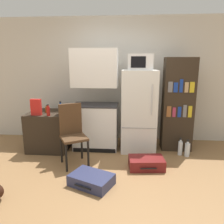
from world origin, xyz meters
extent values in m
plane|color=olive|center=(0.00, 0.00, 0.00)|extent=(24.00, 24.00, 0.00)
cube|color=beige|center=(0.20, 2.00, 1.32)|extent=(6.40, 0.10, 2.64)
cube|color=#2D2319|center=(-1.25, 1.24, 0.37)|extent=(0.76, 0.73, 0.75)
cube|color=white|center=(-0.34, 1.34, 0.44)|extent=(0.86, 0.51, 0.87)
cube|color=#333338|center=(-0.34, 1.34, 0.89)|extent=(0.88, 0.52, 0.03)
cube|color=white|center=(-0.34, 1.34, 1.60)|extent=(0.86, 0.44, 0.71)
cube|color=black|center=(-0.34, 1.08, 0.04)|extent=(0.83, 0.01, 0.08)
cube|color=silver|center=(0.51, 1.31, 0.78)|extent=(0.66, 0.57, 1.56)
cube|color=gray|center=(0.51, 1.02, 0.53)|extent=(0.63, 0.01, 0.01)
cylinder|color=silver|center=(0.72, 1.01, 1.06)|extent=(0.02, 0.02, 0.55)
cube|color=silver|center=(0.51, 1.31, 1.71)|extent=(0.45, 0.37, 0.29)
cube|color=black|center=(0.47, 1.12, 1.71)|extent=(0.26, 0.01, 0.20)
cube|color=#2D2319|center=(1.26, 1.43, 0.90)|extent=(0.58, 0.34, 1.79)
cube|color=brown|center=(1.07, 1.25, 0.80)|extent=(0.08, 0.01, 0.21)
cube|color=#A33351|center=(1.16, 1.25, 0.79)|extent=(0.06, 0.01, 0.18)
cube|color=#193899|center=(1.26, 1.25, 0.80)|extent=(0.07, 0.01, 0.20)
cube|color=slate|center=(1.36, 1.25, 0.81)|extent=(0.06, 0.01, 0.23)
cube|color=gold|center=(1.45, 1.25, 0.80)|extent=(0.07, 0.01, 0.21)
cube|color=slate|center=(1.07, 1.25, 1.26)|extent=(0.08, 0.01, 0.19)
cube|color=#193899|center=(1.16, 1.25, 1.25)|extent=(0.08, 0.01, 0.18)
cube|color=#193899|center=(1.26, 1.25, 1.28)|extent=(0.06, 0.01, 0.24)
cube|color=tan|center=(1.36, 1.25, 1.26)|extent=(0.07, 0.01, 0.19)
cube|color=gold|center=(1.45, 1.25, 1.26)|extent=(0.08, 0.01, 0.19)
cylinder|color=#AD1914|center=(-1.15, 0.96, 0.83)|extent=(0.06, 0.06, 0.17)
cylinder|color=#AD1914|center=(-1.15, 0.96, 0.93)|extent=(0.03, 0.03, 0.03)
cylinder|color=black|center=(-1.15, 0.96, 0.95)|extent=(0.03, 0.03, 0.02)
cylinder|color=brown|center=(-1.27, 1.21, 0.81)|extent=(0.06, 0.06, 0.12)
cylinder|color=brown|center=(-1.27, 1.21, 0.87)|extent=(0.03, 0.03, 0.02)
cylinder|color=black|center=(-1.27, 1.21, 0.89)|extent=(0.03, 0.03, 0.01)
cylinder|color=#1E47A3|center=(-0.93, 1.00, 0.85)|extent=(0.07, 0.07, 0.21)
cylinder|color=#1E47A3|center=(-0.93, 1.00, 0.97)|extent=(0.03, 0.03, 0.04)
cylinder|color=black|center=(-0.93, 1.00, 1.00)|extent=(0.04, 0.04, 0.02)
cube|color=red|center=(-1.39, 0.99, 0.90)|extent=(0.19, 0.07, 0.30)
cylinder|color=black|center=(-0.65, 0.31, 0.23)|extent=(0.04, 0.04, 0.46)
cylinder|color=black|center=(-0.33, 0.49, 0.23)|extent=(0.04, 0.04, 0.46)
cylinder|color=black|center=(-0.83, 0.62, 0.23)|extent=(0.04, 0.04, 0.46)
cylinder|color=black|center=(-0.51, 0.80, 0.23)|extent=(0.04, 0.04, 0.46)
cube|color=#4C331E|center=(-0.58, 0.56, 0.48)|extent=(0.55, 0.55, 0.04)
cube|color=#4C331E|center=(-0.67, 0.71, 0.76)|extent=(0.36, 0.23, 0.53)
cube|color=maroon|center=(0.62, 0.53, 0.09)|extent=(0.60, 0.41, 0.18)
cylinder|color=black|center=(0.64, 0.33, 0.09)|extent=(0.26, 0.05, 0.02)
cube|color=navy|center=(-0.19, -0.05, 0.08)|extent=(0.69, 0.59, 0.16)
cylinder|color=black|center=(-0.28, -0.24, 0.08)|extent=(0.25, 0.12, 0.02)
cylinder|color=silver|center=(1.29, 1.11, 0.13)|extent=(0.08, 0.08, 0.26)
cylinder|color=silver|center=(1.29, 1.11, 0.28)|extent=(0.04, 0.04, 0.05)
cylinder|color=black|center=(1.29, 1.11, 0.32)|extent=(0.04, 0.04, 0.03)
cylinder|color=silver|center=(1.41, 1.06, 0.12)|extent=(0.09, 0.09, 0.25)
cylinder|color=silver|center=(1.41, 1.06, 0.27)|extent=(0.04, 0.04, 0.04)
cylinder|color=black|center=(1.41, 1.06, 0.30)|extent=(0.05, 0.05, 0.03)
camera|label=1|loc=(0.33, -2.81, 1.72)|focal=35.00mm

